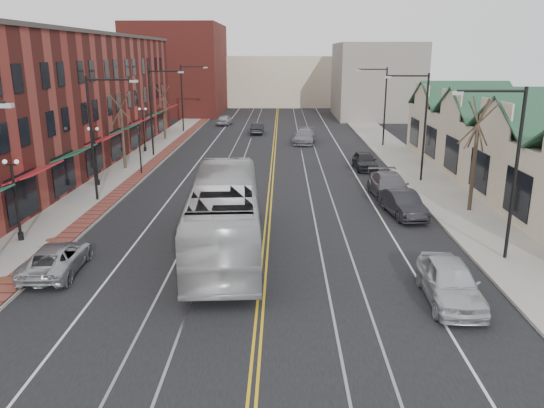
{
  "coord_description": "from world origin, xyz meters",
  "views": [
    {
      "loc": [
        0.82,
        -17.85,
        9.56
      ],
      "look_at": [
        0.31,
        8.59,
        2.0
      ],
      "focal_mm": 35.0,
      "sensor_mm": 36.0,
      "label": 1
    }
  ],
  "objects_px": {
    "parked_car_d": "(365,161)",
    "parked_car_a": "(450,282)",
    "parked_car_c": "(390,186)",
    "parked_suv": "(56,259)",
    "parked_car_b": "(403,204)",
    "transit_bus": "(225,214)"
  },
  "relations": [
    {
      "from": "parked_car_a",
      "to": "parked_car_d",
      "type": "bearing_deg",
      "value": 91.15
    },
    {
      "from": "parked_car_b",
      "to": "parked_car_c",
      "type": "xyz_separation_m",
      "value": [
        -0.02,
        4.16,
        0.07
      ]
    },
    {
      "from": "parked_car_d",
      "to": "parked_car_a",
      "type": "bearing_deg",
      "value": -91.72
    },
    {
      "from": "parked_car_d",
      "to": "transit_bus",
      "type": "bearing_deg",
      "value": -117.78
    },
    {
      "from": "transit_bus",
      "to": "parked_car_c",
      "type": "bearing_deg",
      "value": -139.34
    },
    {
      "from": "parked_suv",
      "to": "parked_car_d",
      "type": "height_order",
      "value": "parked_car_d"
    },
    {
      "from": "parked_car_a",
      "to": "transit_bus",
      "type": "bearing_deg",
      "value": 151.81
    },
    {
      "from": "parked_suv",
      "to": "parked_car_a",
      "type": "distance_m",
      "value": 17.0
    },
    {
      "from": "parked_car_b",
      "to": "parked_car_c",
      "type": "distance_m",
      "value": 4.16
    },
    {
      "from": "parked_car_a",
      "to": "parked_car_b",
      "type": "xyz_separation_m",
      "value": [
        0.68,
        11.49,
        -0.07
      ]
    },
    {
      "from": "transit_bus",
      "to": "parked_car_a",
      "type": "relative_size",
      "value": 2.75
    },
    {
      "from": "transit_bus",
      "to": "parked_car_b",
      "type": "relative_size",
      "value": 2.92
    },
    {
      "from": "transit_bus",
      "to": "parked_car_b",
      "type": "bearing_deg",
      "value": -153.87
    },
    {
      "from": "transit_bus",
      "to": "parked_car_d",
      "type": "distance_m",
      "value": 21.84
    },
    {
      "from": "parked_car_b",
      "to": "parked_car_d",
      "type": "bearing_deg",
      "value": 83.48
    },
    {
      "from": "parked_car_b",
      "to": "transit_bus",
      "type": "bearing_deg",
      "value": -157.43
    },
    {
      "from": "parked_suv",
      "to": "parked_car_a",
      "type": "height_order",
      "value": "parked_car_a"
    },
    {
      "from": "parked_car_a",
      "to": "parked_car_c",
      "type": "relative_size",
      "value": 0.86
    },
    {
      "from": "parked_car_d",
      "to": "parked_car_b",
      "type": "bearing_deg",
      "value": -89.57
    },
    {
      "from": "transit_bus",
      "to": "parked_car_d",
      "type": "relative_size",
      "value": 3.08
    },
    {
      "from": "parked_car_b",
      "to": "parked_car_d",
      "type": "xyz_separation_m",
      "value": [
        -0.31,
        13.48,
        -0.02
      ]
    },
    {
      "from": "parked_car_c",
      "to": "parked_suv",
      "type": "bearing_deg",
      "value": -145.04
    }
  ]
}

